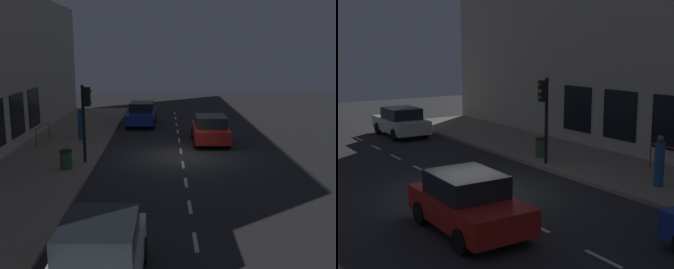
# 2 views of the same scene
# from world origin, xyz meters

# --- Properties ---
(ground_plane) EXTENTS (60.00, 60.00, 0.00)m
(ground_plane) POSITION_xyz_m (0.00, 0.00, 0.00)
(ground_plane) COLOR #28282B
(sidewalk) EXTENTS (4.50, 32.00, 0.15)m
(sidewalk) POSITION_xyz_m (6.25, 0.00, 0.07)
(sidewalk) COLOR gray
(sidewalk) RESTS_ON ground
(building_facade) EXTENTS (0.65, 32.00, 8.40)m
(building_facade) POSITION_xyz_m (8.80, 0.00, 4.19)
(building_facade) COLOR beige
(building_facade) RESTS_ON ground
(lane_centre_line) EXTENTS (0.12, 27.20, 0.01)m
(lane_centre_line) POSITION_xyz_m (0.00, -1.00, 0.00)
(lane_centre_line) COLOR beige
(lane_centre_line) RESTS_ON ground
(traffic_light) EXTENTS (0.48, 0.32, 3.51)m
(traffic_light) POSITION_xyz_m (4.36, 1.62, 2.57)
(traffic_light) COLOR black
(traffic_light) RESTS_ON sidewalk
(parked_car_0) EXTENTS (1.98, 4.15, 1.58)m
(parked_car_0) POSITION_xyz_m (2.28, 11.72, 0.79)
(parked_car_0) COLOR silver
(parked_car_0) RESTS_ON ground
(parked_car_1) EXTENTS (2.03, 3.94, 1.58)m
(parked_car_1) POSITION_xyz_m (-1.71, -2.85, 0.79)
(parked_car_1) COLOR red
(parked_car_1) RESTS_ON ground
(pedestrian_0) EXTENTS (0.48, 0.48, 1.78)m
(pedestrian_0) POSITION_xyz_m (5.58, -3.21, 0.98)
(pedestrian_0) COLOR #1E5189
(pedestrian_0) RESTS_ON sidewalk
(trash_bin) EXTENTS (0.53, 0.53, 0.82)m
(trash_bin) POSITION_xyz_m (5.08, 2.70, 0.56)
(trash_bin) COLOR #2D5633
(trash_bin) RESTS_ON sidewalk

